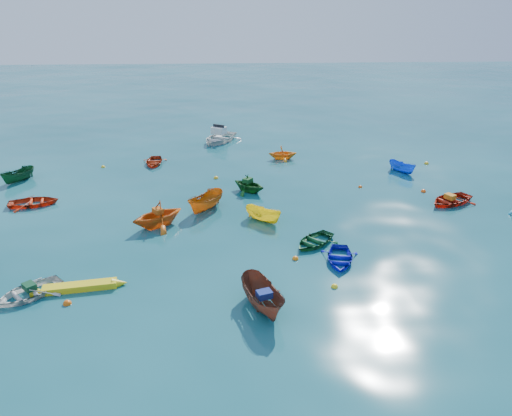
{
  "coord_description": "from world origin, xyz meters",
  "views": [
    {
      "loc": [
        -1.54,
        -23.76,
        12.76
      ],
      "look_at": [
        0.0,
        5.0,
        0.4
      ],
      "focal_mm": 35.0,
      "sensor_mm": 36.0,
      "label": 1
    }
  ],
  "objects_px": {
    "kayak_yellow": "(80,289)",
    "motorboat_white": "(219,141)",
    "dinghy_white_near": "(29,296)",
    "dinghy_blue_se": "(339,261)"
  },
  "relations": [
    {
      "from": "dinghy_white_near",
      "to": "motorboat_white",
      "type": "relative_size",
      "value": 0.68
    },
    {
      "from": "dinghy_white_near",
      "to": "dinghy_blue_se",
      "type": "relative_size",
      "value": 1.09
    },
    {
      "from": "kayak_yellow",
      "to": "motorboat_white",
      "type": "height_order",
      "value": "motorboat_white"
    },
    {
      "from": "dinghy_blue_se",
      "to": "motorboat_white",
      "type": "xyz_separation_m",
      "value": [
        -6.57,
        23.32,
        0.0
      ]
    },
    {
      "from": "dinghy_white_near",
      "to": "kayak_yellow",
      "type": "height_order",
      "value": "dinghy_white_near"
    },
    {
      "from": "dinghy_white_near",
      "to": "kayak_yellow",
      "type": "xyz_separation_m",
      "value": [
        2.21,
        0.44,
        0.0
      ]
    },
    {
      "from": "kayak_yellow",
      "to": "dinghy_blue_se",
      "type": "bearing_deg",
      "value": -89.64
    },
    {
      "from": "dinghy_white_near",
      "to": "motorboat_white",
      "type": "bearing_deg",
      "value": 118.75
    },
    {
      "from": "dinghy_white_near",
      "to": "motorboat_white",
      "type": "xyz_separation_m",
      "value": [
        8.37,
        25.79,
        0.0
      ]
    },
    {
      "from": "dinghy_blue_se",
      "to": "dinghy_white_near",
      "type": "bearing_deg",
      "value": -159.52
    }
  ]
}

